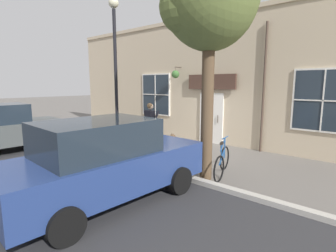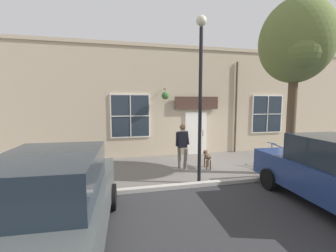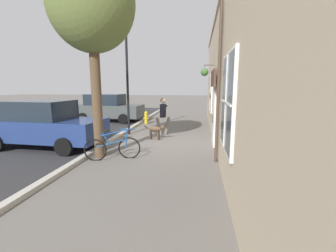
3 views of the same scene
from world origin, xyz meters
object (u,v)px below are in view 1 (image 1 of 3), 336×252
dog_on_leash (166,140)px  street_lamp (115,57)px  pedestrian_walking (150,121)px  fire_hydrant (76,134)px  leaning_bicycle (222,162)px  parked_car_mid_block (104,161)px

dog_on_leash → street_lamp: 3.37m
pedestrian_walking → dog_on_leash: pedestrian_walking is taller
fire_hydrant → leaning_bicycle: bearing=94.5°
parked_car_mid_block → fire_hydrant: bearing=-114.5°
leaning_bicycle → street_lamp: size_ratio=0.32×
pedestrian_walking → leaning_bicycle: (1.00, 3.73, -0.68)m
leaning_bicycle → street_lamp: bearing=-80.0°
pedestrian_walking → fire_hydrant: bearing=-62.3°
parked_car_mid_block → fire_hydrant: size_ratio=5.69×
leaning_bicycle → street_lamp: street_lamp is taller
fire_hydrant → parked_car_mid_block: bearing=65.5°
street_lamp → fire_hydrant: size_ratio=6.70×
leaning_bicycle → fire_hydrant: 6.63m
dog_on_leash → fire_hydrant: (1.35, -3.86, -0.06)m
pedestrian_walking → parked_car_mid_block: size_ratio=0.40×
street_lamp → fire_hydrant: street_lamp is taller
pedestrian_walking → street_lamp: bearing=2.1°
dog_on_leash → fire_hydrant: 4.09m
dog_on_leash → fire_hydrant: bearing=-70.7°
dog_on_leash → parked_car_mid_block: bearing=23.7°
street_lamp → parked_car_mid_block: bearing=47.4°
dog_on_leash → fire_hydrant: size_ratio=1.30×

